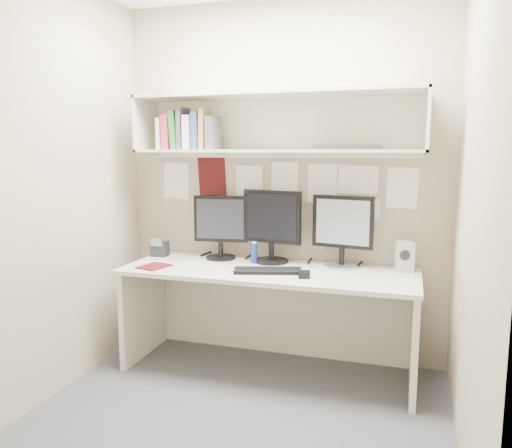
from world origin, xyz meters
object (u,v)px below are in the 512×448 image
(maroon_notebook, at_px, (154,266))
(monitor_right, at_px, (342,229))
(keyboard, at_px, (268,271))
(desk, at_px, (268,320))
(monitor_left, at_px, (221,225))
(monitor_center, at_px, (272,224))
(speaker, at_px, (405,256))
(desk_phone, at_px, (160,249))

(maroon_notebook, bearing_deg, monitor_right, 32.45)
(keyboard, xyz_separation_m, maroon_notebook, (-0.80, -0.10, -0.01))
(desk, distance_m, keyboard, 0.39)
(desk, xyz_separation_m, monitor_left, (-0.43, 0.22, 0.62))
(monitor_left, height_order, maroon_notebook, monitor_left)
(monitor_center, bearing_deg, desk, -68.86)
(monitor_left, relative_size, speaker, 2.34)
(monitor_right, bearing_deg, keyboard, -136.60)
(monitor_right, height_order, maroon_notebook, monitor_right)
(keyboard, bearing_deg, speaker, 3.51)
(monitor_right, height_order, desk_phone, monitor_right)
(keyboard, xyz_separation_m, speaker, (0.87, 0.30, 0.09))
(desk, height_order, maroon_notebook, maroon_notebook)
(monitor_left, relative_size, maroon_notebook, 2.35)
(speaker, bearing_deg, monitor_center, 161.83)
(desk, bearing_deg, monitor_right, 25.12)
(keyboard, height_order, speaker, speaker)
(desk, height_order, monitor_right, monitor_right)
(monitor_center, relative_size, speaker, 2.58)
(maroon_notebook, distance_m, desk_phone, 0.38)
(monitor_center, bearing_deg, desk_phone, -165.40)
(desk, distance_m, maroon_notebook, 0.88)
(monitor_right, xyz_separation_m, keyboard, (-0.45, -0.31, -0.26))
(monitor_left, distance_m, speaker, 1.33)
(maroon_notebook, bearing_deg, speaker, 27.78)
(desk, distance_m, monitor_right, 0.82)
(monitor_right, distance_m, desk_phone, 1.40)
(monitor_center, relative_size, keyboard, 1.16)
(monitor_right, xyz_separation_m, speaker, (0.42, -0.01, -0.17))
(monitor_right, relative_size, desk_phone, 3.42)
(maroon_notebook, bearing_deg, monitor_center, 43.20)
(maroon_notebook, xyz_separation_m, desk_phone, (-0.14, 0.35, 0.05))
(speaker, bearing_deg, keyboard, -178.52)
(keyboard, bearing_deg, desk, 86.48)
(speaker, bearing_deg, desk, 175.70)
(monitor_right, xyz_separation_m, desk_phone, (-1.38, -0.06, -0.21))
(keyboard, bearing_deg, monitor_left, 130.00)
(maroon_notebook, height_order, desk_phone, desk_phone)
(desk, height_order, desk_phone, desk_phone)
(speaker, height_order, desk_phone, speaker)
(keyboard, xyz_separation_m, desk_phone, (-0.93, 0.25, 0.05))
(monitor_right, distance_m, speaker, 0.45)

